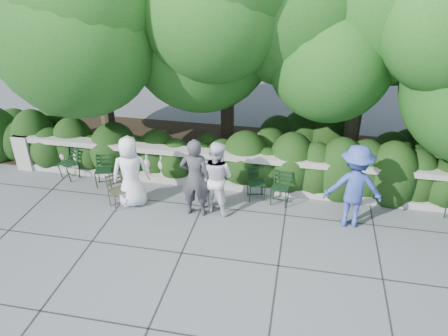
% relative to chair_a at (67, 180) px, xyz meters
% --- Properties ---
extents(ground, '(90.00, 90.00, 0.00)m').
position_rel_chair_a_xyz_m(ground, '(4.37, -1.32, 0.00)').
color(ground, '#55585D').
rests_on(ground, ground).
extents(balustrade, '(12.00, 0.44, 1.00)m').
position_rel_chair_a_xyz_m(balustrade, '(4.37, 0.48, 0.49)').
color(balustrade, '#9E998E').
rests_on(balustrade, ground).
extents(shrub_hedge, '(15.00, 2.60, 1.70)m').
position_rel_chair_a_xyz_m(shrub_hedge, '(4.37, 1.68, 0.00)').
color(shrub_hedge, black).
rests_on(shrub_hedge, ground).
extents(tree_canopy, '(15.04, 6.52, 6.78)m').
position_rel_chair_a_xyz_m(tree_canopy, '(5.06, 1.87, 3.96)').
color(tree_canopy, '#3F3023').
rests_on(tree_canopy, ground).
extents(chair_a, '(0.60, 0.62, 0.84)m').
position_rel_chair_a_xyz_m(chair_a, '(0.00, 0.00, 0.00)').
color(chair_a, black).
rests_on(chair_a, ground).
extents(chair_b, '(0.54, 0.57, 0.84)m').
position_rel_chair_a_xyz_m(chair_b, '(1.18, -0.20, 0.00)').
color(chair_b, black).
rests_on(chair_b, ground).
extents(chair_c, '(0.57, 0.59, 0.84)m').
position_rel_chair_a_xyz_m(chair_c, '(5.15, -0.06, 0.00)').
color(chair_c, black).
rests_on(chair_c, ground).
extents(chair_d, '(0.50, 0.53, 0.84)m').
position_rel_chair_a_xyz_m(chair_d, '(5.68, -0.19, 0.00)').
color(chair_d, black).
rests_on(chair_d, ground).
extents(chair_weathered, '(0.65, 0.65, 0.84)m').
position_rel_chair_a_xyz_m(chair_weathered, '(2.03, -1.02, 0.00)').
color(chair_weathered, black).
rests_on(chair_weathered, ground).
extents(person_businessman, '(1.00, 0.81, 1.77)m').
position_rel_chair_a_xyz_m(person_businessman, '(2.21, -0.74, 0.89)').
color(person_businessman, white).
rests_on(person_businessman, ground).
extents(person_woman_grey, '(0.71, 0.47, 1.91)m').
position_rel_chair_a_xyz_m(person_woman_grey, '(3.81, -0.83, 0.96)').
color(person_woman_grey, '#3B3A3E').
rests_on(person_woman_grey, ground).
extents(person_casual_man, '(1.03, 0.91, 1.78)m').
position_rel_chair_a_xyz_m(person_casual_man, '(4.25, -0.59, 0.89)').
color(person_casual_man, white).
rests_on(person_casual_man, ground).
extents(person_older_blue, '(1.31, 0.81, 1.95)m').
position_rel_chair_a_xyz_m(person_older_blue, '(7.31, -0.57, 0.98)').
color(person_older_blue, '#33489A').
rests_on(person_older_blue, ground).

